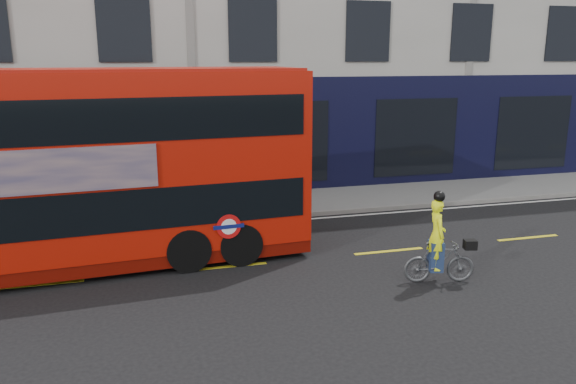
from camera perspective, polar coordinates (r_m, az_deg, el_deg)
name	(u,v)px	position (r m, az deg, el deg)	size (l,w,h in m)	color
ground	(240,293)	(11.60, -4.94, -10.16)	(120.00, 120.00, 0.00)	black
pavement	(202,209)	(17.68, -8.74, -1.67)	(60.00, 3.00, 0.12)	gray
kerb	(208,222)	(16.24, -8.12, -3.00)	(60.00, 0.12, 0.13)	slate
road_edge_line	(210,227)	(15.97, -7.98, -3.51)	(58.00, 0.10, 0.01)	silver
lane_dashes	(228,267)	(12.97, -6.14, -7.54)	(58.00, 0.12, 0.01)	gold
bus	(60,170)	(13.20, -22.12, 2.12)	(11.11, 3.24, 4.42)	#B21407
cyclist	(439,252)	(12.24, 15.06, -5.93)	(1.56, 0.74, 2.00)	#4C4E51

